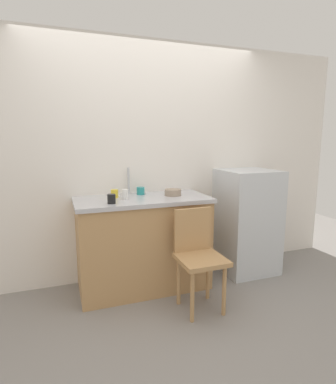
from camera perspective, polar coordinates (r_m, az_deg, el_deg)
The scene contains 12 objects.
ground_plane at distance 2.86m, azimuth 2.03°, elevation -22.10°, with size 8.00×8.00×0.00m, color gray.
back_wall at distance 3.38m, azimuth -4.15°, elevation 5.61°, with size 4.80×0.10×2.53m, color white.
cabinet_base at distance 3.18m, azimuth -4.61°, elevation -9.70°, with size 1.28×0.60×0.90m, color tan.
countertop at distance 3.06m, azimuth -4.73°, elevation -1.41°, with size 1.32×0.64×0.04m, color #B7B7BC.
faucet at distance 3.25m, azimuth -7.32°, elevation 2.06°, with size 0.02×0.02×0.28m, color #B7B7BC.
refrigerator at distance 3.65m, azimuth 14.36°, elevation -5.19°, with size 0.60×0.58×1.17m, color silver.
chair at distance 2.81m, azimuth 5.62°, elevation -11.35°, with size 0.40×0.40×0.89m.
terracotta_bowl at distance 3.16m, azimuth 0.90°, elevation -0.06°, with size 0.17×0.17×0.06m, color gray.
cup_teal at distance 3.22m, azimuth -5.09°, elevation 0.21°, with size 0.08×0.08×0.08m, color teal.
cup_white at distance 2.97m, azimuth -7.98°, elevation -0.45°, with size 0.06×0.06×0.10m, color white.
cup_yellow at distance 3.08m, azimuth -9.87°, elevation -0.31°, with size 0.07×0.07×0.08m, color yellow.
cup_black at distance 2.81m, azimuth -10.42°, elevation -1.26°, with size 0.07×0.07×0.08m, color black.
Camera 1 is at (-0.91, -2.25, 1.52)m, focal length 28.81 mm.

